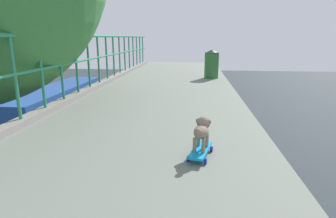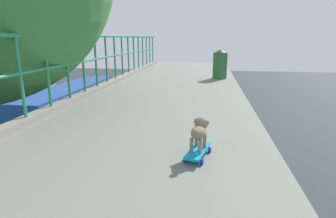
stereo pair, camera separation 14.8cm
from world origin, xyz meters
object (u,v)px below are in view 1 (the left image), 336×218
city_bus (58,107)px  litter_bin (212,64)px  small_dog (202,129)px  toy_skateboard (201,150)px

city_bus → litter_bin: size_ratio=13.69×
small_dog → litter_bin: litter_bin is taller
city_bus → small_dog: bearing=-58.1°
toy_skateboard → small_dog: (0.01, 0.03, 0.21)m
toy_skateboard → city_bus: bearing=121.9°
small_dog → litter_bin: 5.54m
small_dog → litter_bin: (0.38, 5.53, 0.15)m
litter_bin → small_dog: bearing=-94.0°
toy_skateboard → small_dog: bearing=75.6°
toy_skateboard → small_dog: 0.21m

